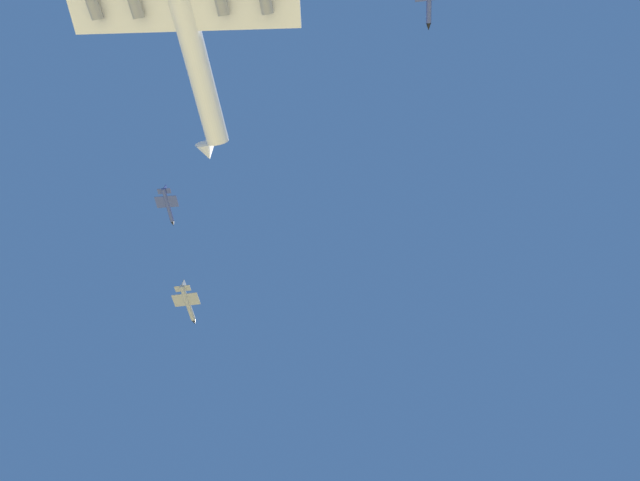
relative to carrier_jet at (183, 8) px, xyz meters
The scene contains 3 objects.
carrier_jet is the anchor object (origin of this frame).
chase_jet_lead 82.36m from the carrier_jet, 42.09° to the right, with size 11.32×14.01×4.00m.
chase_jet_right_wing 70.68m from the carrier_jet, 29.11° to the right, with size 11.87×13.65×4.00m.
Camera 1 is at (-26.14, 84.75, 4.27)m, focal length 25.69 mm.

